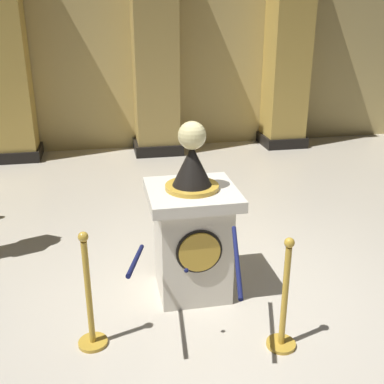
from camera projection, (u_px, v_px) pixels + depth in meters
ground_plane at (223, 296)px, 4.51m from camera, size 12.88×12.88×0.00m
back_wall at (152, 39)px, 8.77m from camera, size 12.88×0.16×4.07m
pedestal_clock at (192, 229)px, 4.38m from camera, size 0.81×0.81×1.67m
stanchion_near at (90, 307)px, 3.74m from camera, size 0.24×0.24×1.02m
stanchion_far at (284, 311)px, 3.73m from camera, size 0.24×0.24×0.98m
velvet_rope at (186, 260)px, 3.57m from camera, size 0.95×0.93×0.22m
column_left at (6, 48)px, 7.95m from camera, size 0.76×0.76×3.90m
column_right at (288, 44)px, 8.85m from camera, size 0.86×0.86×3.90m
column_centre_rear at (155, 46)px, 8.40m from camera, size 0.93×0.93×3.90m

